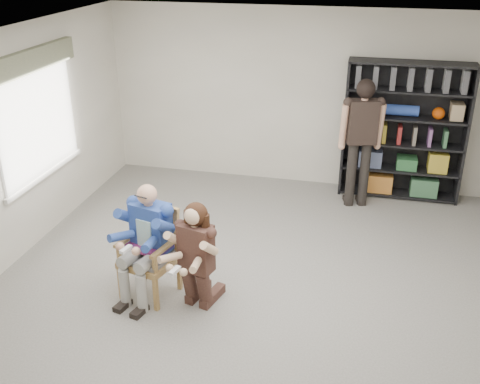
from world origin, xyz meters
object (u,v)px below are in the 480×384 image
(seated_man, at_px, (148,242))
(bookshelf, at_px, (404,132))
(armchair, at_px, (149,254))
(standing_man, at_px, (360,145))
(kneeling_woman, at_px, (195,258))

(seated_man, relative_size, bookshelf, 0.65)
(armchair, bearing_deg, standing_man, 68.02)
(armchair, xyz_separation_m, standing_man, (2.16, 2.91, 0.44))
(bookshelf, xyz_separation_m, standing_man, (-0.61, -0.49, -0.09))
(seated_man, xyz_separation_m, kneeling_woman, (0.58, -0.12, -0.06))
(seated_man, distance_m, bookshelf, 4.41)
(kneeling_woman, height_order, standing_man, standing_man)
(armchair, height_order, seated_man, seated_man)
(armchair, distance_m, kneeling_woman, 0.60)
(armchair, relative_size, seated_man, 0.77)
(seated_man, relative_size, kneeling_woman, 1.09)
(seated_man, bearing_deg, standing_man, 68.02)
(armchair, xyz_separation_m, seated_man, (0.00, 0.00, 0.16))
(kneeling_woman, relative_size, bookshelf, 0.59)
(seated_man, height_order, bookshelf, bookshelf)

